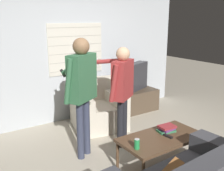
% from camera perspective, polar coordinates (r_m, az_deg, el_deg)
% --- Properties ---
extents(ground_plane, '(16.00, 16.00, 0.00)m').
position_cam_1_polar(ground_plane, '(3.85, 4.34, -16.27)').
color(ground_plane, '#B2A893').
extents(wall_back, '(5.20, 0.08, 2.55)m').
position_cam_1_polar(wall_back, '(5.11, -9.51, 6.58)').
color(wall_back, '#ADB2B7').
rests_on(wall_back, ground_plane).
extents(armchair_beige, '(1.03, 1.03, 0.86)m').
position_cam_1_polar(armchair_beige, '(4.88, -3.11, -5.00)').
color(armchair_beige, beige).
rests_on(armchair_beige, ground_plane).
extents(coffee_table, '(1.13, 0.60, 0.45)m').
position_cam_1_polar(coffee_table, '(3.59, 10.69, -11.45)').
color(coffee_table, brown).
rests_on(coffee_table, ground_plane).
extents(tv_stand, '(0.93, 0.57, 0.46)m').
position_cam_1_polar(tv_stand, '(5.73, 4.90, -3.17)').
color(tv_stand, '#4C3D2D').
rests_on(tv_stand, ground_plane).
extents(tv, '(0.77, 0.47, 0.58)m').
position_cam_1_polar(tv, '(5.59, 4.99, 1.93)').
color(tv, '#2D2D33').
rests_on(tv, tv_stand).
extents(person_left_standing, '(0.57, 0.82, 1.72)m').
position_cam_1_polar(person_left_standing, '(3.62, -6.65, 0.51)').
color(person_left_standing, '#33384C').
rests_on(person_left_standing, ground_plane).
extents(person_right_standing, '(0.53, 0.82, 1.56)m').
position_cam_1_polar(person_right_standing, '(3.96, 2.17, 0.19)').
color(person_right_standing, black).
rests_on(person_right_standing, ground_plane).
extents(book_stack, '(0.26, 0.20, 0.10)m').
position_cam_1_polar(book_stack, '(3.71, 11.85, -9.16)').
color(book_stack, '#33754C').
rests_on(book_stack, coffee_table).
extents(soda_can, '(0.07, 0.07, 0.13)m').
position_cam_1_polar(soda_can, '(3.21, 5.44, -12.55)').
color(soda_can, '#238E47').
rests_on(soda_can, coffee_table).
extents(spare_remote, '(0.05, 0.13, 0.02)m').
position_cam_1_polar(spare_remote, '(3.57, 12.10, -10.74)').
color(spare_remote, black).
rests_on(spare_remote, coffee_table).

